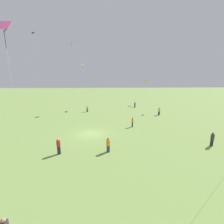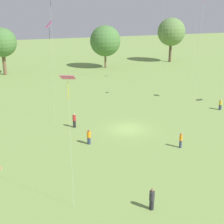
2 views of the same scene
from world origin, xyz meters
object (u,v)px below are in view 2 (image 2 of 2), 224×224
picnic_bag_1 (0,168)px  person_5 (181,140)px  person_1 (74,121)px  kite_2 (204,5)px  kite_5 (49,28)px  person_6 (220,105)px  person_0 (89,137)px  kite_4 (68,83)px  person_4 (152,199)px

picnic_bag_1 → person_5: bearing=-6.2°
person_1 → kite_2: bearing=-137.6°
kite_5 → person_5: bearing=86.7°
kite_2 → person_6: bearing=144.6°
person_6 → kite_2: (-2.62, 2.57, 13.87)m
person_0 → picnic_bag_1: size_ratio=5.13×
kite_4 → kite_5: (2.42, 19.02, 2.37)m
person_4 → person_6: 27.23m
person_0 → person_6: size_ratio=1.06×
kite_2 → kite_5: bearing=5.6°
person_0 → person_5: person_5 is taller
person_6 → kite_2: size_ratio=0.10×
person_1 → picnic_bag_1: bearing=78.2°
person_5 → person_1: bearing=-91.0°
person_1 → kite_5: (-1.89, 2.98, 11.12)m
person_1 → person_5: 13.50m
person_5 → picnic_bag_1: (-18.34, 2.00, -0.72)m
picnic_bag_1 → kite_4: bearing=-58.5°
person_5 → person_0: bearing=-70.2°
person_4 → kite_2: bearing=-61.0°
person_1 → kite_4: size_ratio=0.18×
person_1 → kite_2: (19.23, 1.68, 13.74)m
person_0 → person_5: size_ratio=0.98×
kite_5 → picnic_bag_1: size_ratio=38.80×
person_6 → person_0: bearing=12.2°
person_0 → person_1: person_1 is taller
person_1 → person_4: 18.49m
person_1 → kite_5: bearing=-20.1°
person_1 → person_5: (9.08, -9.99, -0.02)m
person_5 → kite_5: bearing=-93.1°
person_4 → picnic_bag_1: bearing=25.6°
kite_5 → picnic_bag_1: (-7.36, -10.96, -11.86)m
kite_2 → kite_5: (-21.12, 1.30, -2.62)m
person_0 → person_6: bearing=168.3°
kite_2 → picnic_bag_1: (-28.48, -9.66, -14.48)m
person_4 → kite_4: bearing=46.8°
person_4 → kite_4: kite_4 is taller
person_0 → kite_5: (-2.09, 8.47, 11.20)m
kite_2 → person_5: bearing=58.1°
person_1 → kite_5: 11.67m
person_6 → kite_4: (-26.16, -15.15, 8.88)m
person_5 → kite_5: (-10.97, 12.96, 11.15)m
person_1 → kite_5: size_ratio=0.14×
person_0 → kite_5: size_ratio=0.13×
person_4 → kite_2: kite_2 is taller
person_0 → person_1: size_ratio=0.93×
person_1 → kite_4: 18.78m
person_0 → person_4: person_4 is taller
kite_4 → picnic_bag_1: 13.39m
person_1 → person_0: bearing=129.5°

